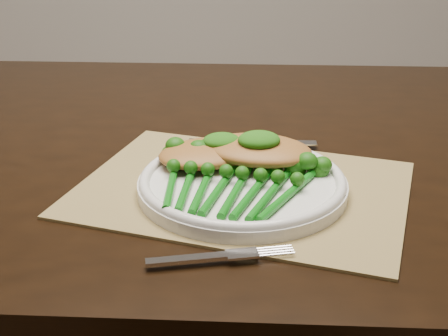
{
  "coord_description": "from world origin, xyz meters",
  "views": [
    {
      "loc": [
        -0.08,
        -0.94,
        1.1
      ],
      "look_at": [
        -0.04,
        -0.22,
        0.78
      ],
      "focal_mm": 50.0,
      "sensor_mm": 36.0,
      "label": 1
    }
  ],
  "objects": [
    {
      "name": "pesto_dollop_right",
      "position": [
        0.01,
        -0.19,
        0.81
      ],
      "size": [
        0.06,
        0.05,
        0.02
      ],
      "primitive_type": "ellipsoid",
      "color": "#144A0A",
      "rests_on": "chicken_fillet_right"
    },
    {
      "name": "chicken_fillet_right",
      "position": [
        0.01,
        -0.18,
        0.79
      ],
      "size": [
        0.17,
        0.14,
        0.03
      ],
      "primitive_type": "ellipsoid",
      "rotation": [
        0.0,
        0.0,
        -0.33
      ],
      "color": "#A66D30",
      "rests_on": "dinner_plate"
    },
    {
      "name": "pesto_dollop_left",
      "position": [
        -0.04,
        -0.17,
        0.8
      ],
      "size": [
        0.05,
        0.04,
        0.02
      ],
      "primitive_type": "ellipsoid",
      "color": "#144A0A",
      "rests_on": "chicken_fillet_left"
    },
    {
      "name": "placemat",
      "position": [
        -0.01,
        -0.22,
        0.75
      ],
      "size": [
        0.49,
        0.43,
        0.0
      ],
      "primitive_type": "cube",
      "rotation": [
        0.0,
        0.0,
        -0.38
      ],
      "color": "olive",
      "rests_on": "dining_table"
    },
    {
      "name": "knife",
      "position": [
        -0.01,
        -0.08,
        0.76
      ],
      "size": [
        0.19,
        0.03,
        0.01
      ],
      "rotation": [
        0.0,
        0.0,
        -0.1
      ],
      "color": "silver",
      "rests_on": "placemat"
    },
    {
      "name": "fork",
      "position": [
        -0.04,
        -0.39,
        0.76
      ],
      "size": [
        0.16,
        0.03,
        0.0
      ],
      "rotation": [
        0.0,
        0.0,
        0.11
      ],
      "color": "silver",
      "rests_on": "placemat"
    },
    {
      "name": "broccolini_bundle",
      "position": [
        -0.03,
        -0.26,
        0.77
      ],
      "size": [
        0.22,
        0.23,
        0.04
      ],
      "rotation": [
        0.0,
        0.0,
        -0.32
      ],
      "color": "#0C6110",
      "rests_on": "dinner_plate"
    },
    {
      "name": "dinner_plate",
      "position": [
        -0.02,
        -0.23,
        0.77
      ],
      "size": [
        0.26,
        0.26,
        0.02
      ],
      "color": "white",
      "rests_on": "placemat"
    },
    {
      "name": "chicken_fillet_left",
      "position": [
        -0.06,
        -0.18,
        0.78
      ],
      "size": [
        0.16,
        0.13,
        0.03
      ],
      "primitive_type": "ellipsoid",
      "rotation": [
        0.0,
        0.0,
        0.29
      ],
      "color": "#A66D30",
      "rests_on": "dinner_plate"
    },
    {
      "name": "dining_table",
      "position": [
        -0.06,
        -0.03,
        0.38
      ],
      "size": [
        1.69,
        1.07,
        0.75
      ],
      "rotation": [
        0.0,
        0.0,
        -0.11
      ],
      "color": "black",
      "rests_on": "ground"
    }
  ]
}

